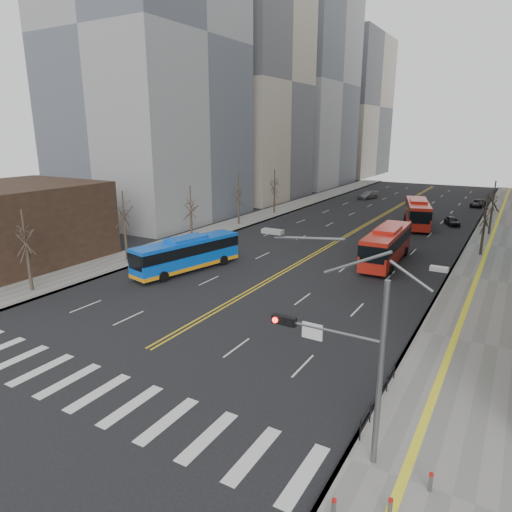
{
  "coord_description": "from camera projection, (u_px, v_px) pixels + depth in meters",
  "views": [
    {
      "loc": [
        18.99,
        -14.11,
        13.29
      ],
      "look_at": [
        3.51,
        12.48,
        4.8
      ],
      "focal_mm": 32.0,
      "sensor_mm": 36.0,
      "label": 1
    }
  ],
  "objects": [
    {
      "name": "car_dark_far",
      "position": [
        478.0,
        203.0,
        81.91
      ],
      "size": [
        2.49,
        4.77,
        1.28
      ],
      "primitive_type": "imported",
      "rotation": [
        0.0,
        0.0,
        -0.08
      ],
      "color": "black",
      "rests_on": "ground"
    },
    {
      "name": "office_towers",
      "position": [
        409.0,
        64.0,
        75.14
      ],
      "size": [
        83.0,
        134.0,
        58.0
      ],
      "color": "gray",
      "rests_on": "ground"
    },
    {
      "name": "centerline",
      "position": [
        375.0,
        220.0,
        70.31
      ],
      "size": [
        0.55,
        100.0,
        0.01
      ],
      "color": "gold",
      "rests_on": "ground"
    },
    {
      "name": "red_bus_far",
      "position": [
        417.0,
        211.0,
        65.04
      ],
      "size": [
        5.85,
        12.44,
        3.82
      ],
      "color": "red",
      "rests_on": "ground"
    },
    {
      "name": "ground",
      "position": [
        83.0,
        387.0,
        24.5
      ],
      "size": [
        220.0,
        220.0,
        0.0
      ],
      "primitive_type": "plane",
      "color": "black"
    },
    {
      "name": "car_dark_mid",
      "position": [
        452.0,
        221.0,
        65.98
      ],
      "size": [
        2.91,
        4.01,
        1.27
      ],
      "primitive_type": "imported",
      "rotation": [
        0.0,
        0.0,
        0.43
      ],
      "color": "black",
      "rests_on": "ground"
    },
    {
      "name": "sidewalk_left",
      "position": [
        250.0,
        220.0,
        69.97
      ],
      "size": [
        5.0,
        130.0,
        0.15
      ],
      "primitive_type": "cube",
      "color": "gray",
      "rests_on": "ground"
    },
    {
      "name": "blue_bus",
      "position": [
        187.0,
        253.0,
        44.32
      ],
      "size": [
        5.01,
        11.83,
        3.38
      ],
      "color": "blue",
      "rests_on": "ground"
    },
    {
      "name": "red_bus_near",
      "position": [
        387.0,
        243.0,
        46.85
      ],
      "size": [
        3.28,
        11.89,
        3.73
      ],
      "color": "red",
      "rests_on": "ground"
    },
    {
      "name": "signal_mast",
      "position": [
        346.0,
        349.0,
        18.19
      ],
      "size": [
        5.37,
        0.37,
        9.39
      ],
      "color": "slate",
      "rests_on": "ground"
    },
    {
      "name": "car_silver",
      "position": [
        368.0,
        195.0,
        91.51
      ],
      "size": [
        3.52,
        5.45,
        1.47
      ],
      "primitive_type": "imported",
      "rotation": [
        0.0,
        0.0,
        -0.31
      ],
      "color": "gray",
      "rests_on": "ground"
    },
    {
      "name": "storefront",
      "position": [
        1.0,
        226.0,
        46.02
      ],
      "size": [
        14.0,
        18.0,
        8.0
      ],
      "color": "black",
      "rests_on": "ground"
    },
    {
      "name": "crosswalk",
      "position": [
        83.0,
        386.0,
        24.5
      ],
      "size": [
        26.7,
        4.0,
        0.01
      ],
      "color": "silver",
      "rests_on": "ground"
    },
    {
      "name": "pedestrian_railing",
      "position": [
        379.0,
        394.0,
        22.34
      ],
      "size": [
        0.06,
        6.06,
        1.02
      ],
      "color": "black",
      "rests_on": "sidewalk_right"
    },
    {
      "name": "street_trees",
      "position": [
        271.0,
        202.0,
        55.47
      ],
      "size": [
        35.2,
        47.2,
        7.6
      ],
      "color": "#30241D",
      "rests_on": "ground"
    },
    {
      "name": "bollards",
      "position": [
        386.0,
        499.0,
        16.32
      ],
      "size": [
        2.87,
        3.17,
        0.78
      ],
      "color": "slate",
      "rests_on": "sidewalk_right"
    },
    {
      "name": "car_white",
      "position": [
        157.0,
        257.0,
        46.77
      ],
      "size": [
        2.14,
        4.85,
        1.55
      ],
      "primitive_type": "imported",
      "rotation": [
        0.0,
        0.0,
        -0.11
      ],
      "color": "white",
      "rests_on": "ground"
    },
    {
      "name": "sidewalk_right",
      "position": [
        498.0,
        247.0,
        53.48
      ],
      "size": [
        7.0,
        130.0,
        0.15
      ],
      "primitive_type": "cube",
      "color": "gray",
      "rests_on": "ground"
    }
  ]
}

